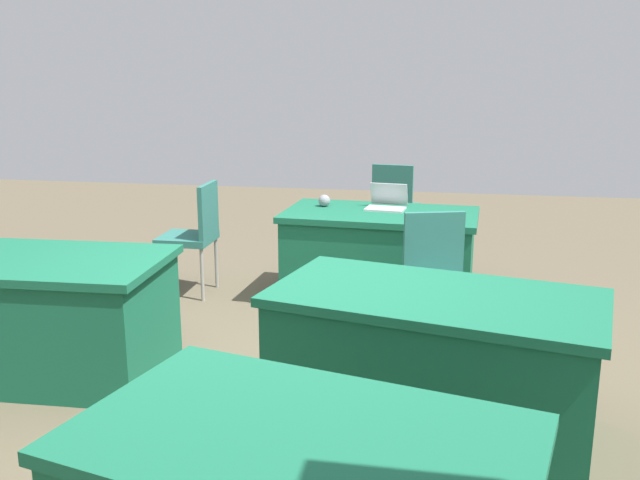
{
  "coord_description": "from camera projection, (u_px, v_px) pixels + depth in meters",
  "views": [
    {
      "loc": [
        -0.85,
        3.81,
        1.87
      ],
      "look_at": [
        -0.14,
        -0.09,
        0.9
      ],
      "focal_mm": 38.62,
      "sensor_mm": 36.0,
      "label": 1
    }
  ],
  "objects": [
    {
      "name": "chair_near_front",
      "position": [
        395.0,
        203.0,
        7.12
      ],
      "size": [
        0.49,
        0.49,
        0.96
      ],
      "rotation": [
        0.0,
        0.0,
        3.01
      ],
      "color": "#9E9993",
      "rests_on": "ground"
    },
    {
      "name": "chair_tucked_right",
      "position": [
        195.0,
        231.0,
        5.85
      ],
      "size": [
        0.45,
        0.45,
        0.96
      ],
      "rotation": [
        0.0,
        0.0,
        -1.56
      ],
      "color": "#9E9993",
      "rests_on": "ground"
    },
    {
      "name": "yarn_ball",
      "position": [
        324.0,
        201.0,
        5.85
      ],
      "size": [
        0.1,
        0.1,
        0.1
      ],
      "primitive_type": "sphere",
      "color": "gray",
      "rests_on": "table_foreground"
    },
    {
      "name": "table_back_left",
      "position": [
        22.0,
        314.0,
        4.34
      ],
      "size": [
        1.87,
        0.98,
        0.76
      ],
      "rotation": [
        0.0,
        0.0,
        0.04
      ],
      "color": "#196647",
      "rests_on": "ground"
    },
    {
      "name": "chair_tucked_left",
      "position": [
        438.0,
        275.0,
        4.63
      ],
      "size": [
        0.55,
        0.55,
        0.95
      ],
      "rotation": [
        0.0,
        0.0,
        0.29
      ],
      "color": "#9E9993",
      "rests_on": "ground"
    },
    {
      "name": "ground_plane",
      "position": [
        295.0,
        384.0,
        4.23
      ],
      "size": [
        14.4,
        14.4,
        0.0
      ],
      "primitive_type": "plane",
      "color": "brown"
    },
    {
      "name": "laptop_silver",
      "position": [
        386.0,
        204.0,
        5.74
      ],
      "size": [
        0.35,
        0.33,
        0.21
      ],
      "rotation": [
        0.0,
        0.0,
        -0.12
      ],
      "color": "silver",
      "rests_on": "table_foreground"
    },
    {
      "name": "table_mid_left",
      "position": [
        433.0,
        361.0,
        3.65
      ],
      "size": [
        1.85,
        1.24,
        0.76
      ],
      "rotation": [
        0.0,
        0.0,
        -0.22
      ],
      "color": "#196647",
      "rests_on": "ground"
    },
    {
      "name": "table_foreground",
      "position": [
        380.0,
        256.0,
        5.73
      ],
      "size": [
        1.62,
        0.98,
        0.76
      ],
      "rotation": [
        0.0,
        0.0,
        -0.06
      ],
      "color": "#196647",
      "rests_on": "ground"
    },
    {
      "name": "scissors_red",
      "position": [
        416.0,
        215.0,
        5.48
      ],
      "size": [
        0.18,
        0.05,
        0.01
      ],
      "primitive_type": "cube",
      "rotation": [
        0.0,
        0.0,
        0.11
      ],
      "color": "red",
      "rests_on": "table_foreground"
    }
  ]
}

